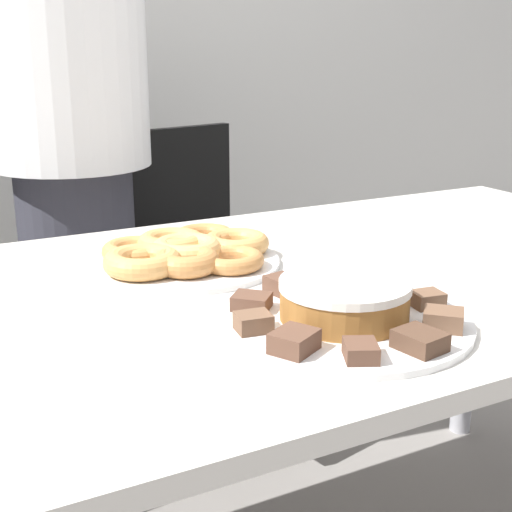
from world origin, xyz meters
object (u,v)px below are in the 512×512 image
(plate_cake, at_px, (344,321))
(plate_donuts, at_px, (187,263))
(office_chair_right, at_px, (205,294))
(napkin, at_px, (508,259))
(frosted_cake, at_px, (344,299))
(person_standing, at_px, (71,147))

(plate_cake, relative_size, plate_donuts, 1.09)
(office_chair_right, distance_m, napkin, 0.98)
(plate_cake, bearing_deg, frosted_cake, 0.00)
(office_chair_right, height_order, plate_donuts, office_chair_right)
(person_standing, distance_m, plate_cake, 1.01)
(office_chair_right, bearing_deg, napkin, -88.31)
(plate_cake, distance_m, napkin, 0.46)
(plate_cake, bearing_deg, person_standing, 97.73)
(person_standing, bearing_deg, plate_donuts, -85.87)
(person_standing, height_order, napkin, person_standing)
(frosted_cake, bearing_deg, napkin, 14.74)
(person_standing, distance_m, frosted_cake, 1.01)
(frosted_cake, bearing_deg, person_standing, 97.73)
(plate_donuts, distance_m, frosted_cake, 0.38)
(plate_cake, xyz_separation_m, plate_donuts, (-0.09, 0.37, 0.00))
(plate_donuts, relative_size, frosted_cake, 1.80)
(person_standing, relative_size, office_chair_right, 1.88)
(plate_cake, xyz_separation_m, napkin, (0.45, 0.12, -0.00))
(plate_cake, height_order, plate_donuts, same)
(plate_donuts, xyz_separation_m, napkin, (0.54, -0.25, -0.00))
(office_chair_right, bearing_deg, plate_donuts, -128.04)
(office_chair_right, height_order, plate_cake, office_chair_right)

